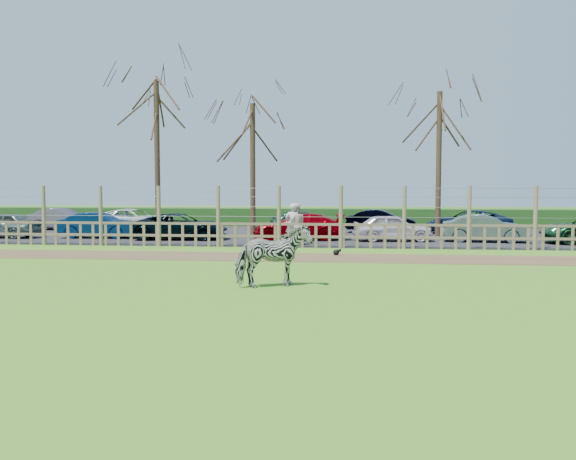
# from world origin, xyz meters

# --- Properties ---
(ground) EXTENTS (120.00, 120.00, 0.00)m
(ground) POSITION_xyz_m (0.00, 0.00, 0.00)
(ground) COLOR #70A62F
(ground) RESTS_ON ground
(dirt_strip) EXTENTS (34.00, 2.80, 0.01)m
(dirt_strip) POSITION_xyz_m (0.00, 4.50, 0.01)
(dirt_strip) COLOR brown
(dirt_strip) RESTS_ON ground
(asphalt) EXTENTS (44.00, 13.00, 0.04)m
(asphalt) POSITION_xyz_m (0.00, 14.50, 0.02)
(asphalt) COLOR #232326
(asphalt) RESTS_ON ground
(hedge) EXTENTS (46.00, 2.00, 1.10)m
(hedge) POSITION_xyz_m (0.00, 21.50, 0.55)
(hedge) COLOR #1E4716
(hedge) RESTS_ON ground
(fence) EXTENTS (30.16, 0.16, 2.50)m
(fence) POSITION_xyz_m (0.00, 8.00, 0.80)
(fence) COLOR brown
(fence) RESTS_ON ground
(tree_left) EXTENTS (4.80, 4.80, 7.88)m
(tree_left) POSITION_xyz_m (-6.50, 12.50, 5.62)
(tree_left) COLOR #3D2B1E
(tree_left) RESTS_ON ground
(tree_mid) EXTENTS (4.80, 4.80, 6.83)m
(tree_mid) POSITION_xyz_m (-2.00, 13.50, 4.87)
(tree_mid) COLOR #3D2B1E
(tree_mid) RESTS_ON ground
(tree_right) EXTENTS (4.80, 4.80, 7.35)m
(tree_right) POSITION_xyz_m (7.00, 14.00, 5.24)
(tree_right) COLOR #3D2B1E
(tree_right) RESTS_ON ground
(zebra) EXTENTS (2.02, 1.61, 1.55)m
(zebra) POSITION_xyz_m (1.15, -2.09, 0.78)
(zebra) COLOR gray
(zebra) RESTS_ON ground
(visitor_a) EXTENTS (0.64, 0.43, 1.72)m
(visitor_a) POSITION_xyz_m (0.49, 8.68, 0.90)
(visitor_a) COLOR #C2B4C1
(visitor_a) RESTS_ON asphalt
(visitor_b) EXTENTS (0.94, 0.79, 1.72)m
(visitor_b) POSITION_xyz_m (0.60, 8.84, 0.90)
(visitor_b) COLOR beige
(visitor_b) RESTS_ON asphalt
(crow) EXTENTS (0.29, 0.22, 0.24)m
(crow) POSITION_xyz_m (2.44, 5.32, 0.12)
(crow) COLOR black
(crow) RESTS_ON ground
(car_0) EXTENTS (3.57, 1.55, 1.20)m
(car_0) POSITION_xyz_m (-13.56, 10.87, 0.64)
(car_0) COLOR #4E5F60
(car_0) RESTS_ON asphalt
(car_1) EXTENTS (3.67, 1.36, 1.20)m
(car_1) POSITION_xyz_m (-8.98, 11.27, 0.64)
(car_1) COLOR #072453
(car_1) RESTS_ON asphalt
(car_2) EXTENTS (4.46, 2.32, 1.20)m
(car_2) POSITION_xyz_m (-4.94, 10.91, 0.64)
(car_2) COLOR black
(car_2) RESTS_ON asphalt
(car_3) EXTENTS (4.31, 2.16, 1.20)m
(car_3) POSITION_xyz_m (0.47, 11.24, 0.64)
(car_3) COLOR #8B0008
(car_3) RESTS_ON asphalt
(car_4) EXTENTS (3.63, 1.73, 1.20)m
(car_4) POSITION_xyz_m (4.70, 11.08, 0.64)
(car_4) COLOR silver
(car_4) RESTS_ON asphalt
(car_5) EXTENTS (3.74, 1.60, 1.20)m
(car_5) POSITION_xyz_m (8.71, 11.15, 0.64)
(car_5) COLOR #51645F
(car_5) RESTS_ON asphalt
(car_7) EXTENTS (3.73, 1.56, 1.20)m
(car_7) POSITION_xyz_m (-13.22, 16.26, 0.64)
(car_7) COLOR #5F5468
(car_7) RESTS_ON asphalt
(car_8) EXTENTS (4.53, 2.52, 1.20)m
(car_8) POSITION_xyz_m (-9.00, 15.85, 0.64)
(car_8) COLOR white
(car_8) RESTS_ON asphalt
(car_10) EXTENTS (3.66, 1.80, 1.20)m
(car_10) POSITION_xyz_m (0.24, 15.94, 0.64)
(car_10) COLOR #1E452B
(car_10) RESTS_ON asphalt
(car_11) EXTENTS (3.75, 1.61, 1.20)m
(car_11) POSITION_xyz_m (4.34, 16.04, 0.64)
(car_11) COLOR black
(car_11) RESTS_ON asphalt
(car_12) EXTENTS (4.41, 2.21, 1.20)m
(car_12) POSITION_xyz_m (8.77, 16.07, 0.64)
(car_12) COLOR #0D1E3D
(car_12) RESTS_ON asphalt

